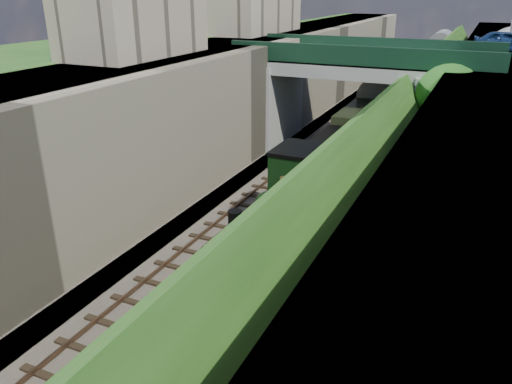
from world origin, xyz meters
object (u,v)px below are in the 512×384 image
tree (450,99)px  tender (335,170)px  locomotive (282,222)px  road_bridge (371,93)px  car_blue (506,41)px

tree → tender: size_ratio=1.10×
locomotive → tender: locomotive is taller
road_bridge → car_blue: size_ratio=3.84×
road_bridge → tender: 8.81m
road_bridge → tender: size_ratio=2.67×
locomotive → tender: (-0.00, 7.36, -0.27)m
car_blue → tender: 17.74m
car_blue → locomotive: car_blue is taller
road_bridge → car_blue: bearing=43.1°
road_bridge → tree: (4.97, -2.87, 0.57)m
locomotive → tender: bearing=90.0°
car_blue → tree: bearing=163.6°
tender → road_bridge: bearing=91.7°
locomotive → tender: size_ratio=1.70×
car_blue → locomotive: bearing=160.1°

